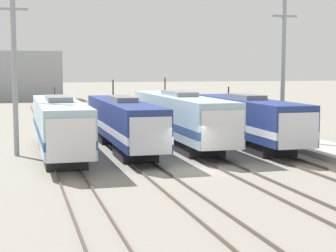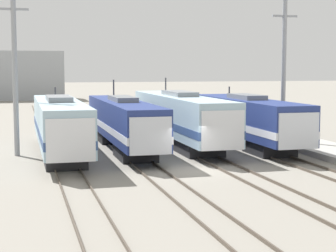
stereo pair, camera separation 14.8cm
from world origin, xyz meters
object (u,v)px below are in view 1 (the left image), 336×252
at_px(locomotive_far_right, 248,120).
at_px(catenary_tower_right, 283,71).
at_px(locomotive_far_left, 59,125).
at_px(locomotive_center_right, 181,118).
at_px(locomotive_center_left, 124,123).
at_px(catenary_tower_left, 14,71).

bearing_deg(locomotive_far_right, catenary_tower_right, 3.40).
xyz_separation_m(locomotive_far_left, locomotive_center_right, (9.46, 2.79, 0.05)).
height_order(locomotive_far_left, locomotive_center_left, locomotive_center_left).
distance_m(locomotive_center_left, catenary_tower_left, 8.50).
xyz_separation_m(locomotive_center_right, catenary_tower_left, (-12.33, -1.85, 3.64)).
xyz_separation_m(locomotive_far_left, catenary_tower_left, (-2.87, 0.94, 3.69)).
bearing_deg(locomotive_far_right, catenary_tower_left, 179.42).
relative_size(locomotive_center_left, catenary_tower_right, 1.62).
distance_m(locomotive_far_right, catenary_tower_right, 4.74).
bearing_deg(locomotive_center_right, locomotive_center_left, -165.83).
height_order(locomotive_center_right, locomotive_far_right, locomotive_center_right).
bearing_deg(locomotive_far_left, catenary_tower_right, 3.15).
relative_size(locomotive_far_left, locomotive_center_right, 0.91).
bearing_deg(locomotive_far_right, locomotive_center_left, 175.02).
height_order(locomotive_far_left, catenary_tower_left, catenary_tower_left).
distance_m(locomotive_center_right, catenary_tower_left, 12.98).
distance_m(locomotive_center_right, catenary_tower_right, 8.66).
relative_size(locomotive_center_right, catenary_tower_right, 1.72).
xyz_separation_m(locomotive_center_left, catenary_tower_right, (12.37, -0.65, 3.77)).
relative_size(catenary_tower_left, catenary_tower_right, 1.00).
bearing_deg(catenary_tower_right, locomotive_far_left, -176.85).
xyz_separation_m(catenary_tower_left, catenary_tower_right, (19.97, 0.00, 0.00)).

